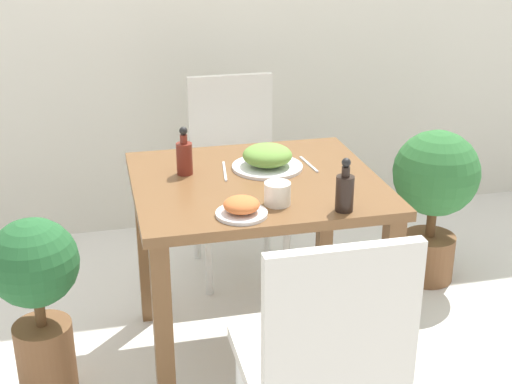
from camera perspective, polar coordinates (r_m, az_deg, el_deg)
ground_plane at (r=2.91m, az=-0.00°, el=-12.64°), size 16.00×16.00×0.00m
dining_table at (r=2.60m, az=-0.00°, el=-1.50°), size 0.88×0.80×0.74m
chair_near at (r=1.97m, az=5.64°, el=-13.15°), size 0.42×0.42×0.92m
chair_far at (r=3.33m, az=-1.64°, el=2.30°), size 0.42×0.42×0.92m
food_plate at (r=2.65m, az=0.92°, el=2.74°), size 0.26×0.26×0.09m
side_plate at (r=2.25m, az=-1.17°, el=-1.27°), size 0.17×0.17×0.06m
drink_cup at (r=2.33m, az=1.73°, el=-0.13°), size 0.09×0.09×0.08m
sauce_bottle at (r=2.60m, az=-5.76°, el=2.86°), size 0.06×0.06×0.18m
condiment_bottle at (r=2.29m, az=7.12°, el=0.10°), size 0.06×0.06×0.18m
fork_utensil at (r=2.63m, az=-2.52°, el=1.68°), size 0.04×0.19×0.00m
spoon_utensil at (r=2.70m, az=4.25°, el=2.23°), size 0.02×0.17×0.00m
potted_plant_left at (r=2.56m, az=-17.08°, el=-7.78°), size 0.31×0.31×0.70m
potted_plant_right at (r=3.32m, az=14.10°, el=0.25°), size 0.39×0.39×0.73m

